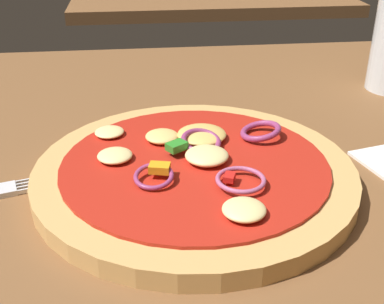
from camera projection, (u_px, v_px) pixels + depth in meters
The scene contains 2 objects.
dining_table at pixel (167, 205), 0.44m from camera, with size 1.10×0.91×0.03m.
pizza at pixel (195, 171), 0.45m from camera, with size 0.29×0.29×0.03m.
Camera 1 is at (-0.02, -0.37, 0.26)m, focal length 46.57 mm.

